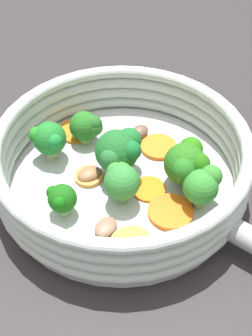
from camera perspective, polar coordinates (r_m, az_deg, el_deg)
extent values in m
plane|color=#272427|center=(0.53, 0.00, -2.18)|extent=(4.00, 4.00, 0.00)
cylinder|color=#B2B5B7|center=(0.53, 0.00, -1.67)|extent=(0.26, 0.26, 0.01)
torus|color=#ADBBB5|center=(0.52, 0.00, -0.58)|extent=(0.28, 0.28, 0.02)
torus|color=#ADBBB5|center=(0.51, 0.00, 0.60)|extent=(0.28, 0.28, 0.02)
torus|color=#ADBBB5|center=(0.50, 0.00, 1.83)|extent=(0.28, 0.28, 0.02)
torus|color=#ADBBB5|center=(0.49, 0.00, 3.12)|extent=(0.28, 0.28, 0.02)
sphere|color=#AEB1B2|center=(0.47, 10.28, -9.16)|extent=(0.01, 0.01, 0.01)
sphere|color=#AEB9BB|center=(0.50, 13.23, -5.17)|extent=(0.01, 0.01, 0.01)
cylinder|color=orange|center=(0.46, 1.30, -9.42)|extent=(0.04, 0.04, 0.01)
cylinder|color=orange|center=(0.58, -5.62, 4.54)|extent=(0.05, 0.05, 0.00)
cylinder|color=orange|center=(0.56, 4.47, 2.59)|extent=(0.04, 0.04, 0.00)
cylinder|color=orange|center=(0.49, 5.97, -5.34)|extent=(0.07, 0.07, 0.01)
cylinder|color=orange|center=(0.53, 9.62, -1.14)|extent=(0.04, 0.04, 0.00)
cylinder|color=orange|center=(0.51, 3.30, -2.58)|extent=(0.05, 0.05, 0.00)
cylinder|color=#F19541|center=(0.52, -4.11, -1.39)|extent=(0.04, 0.04, 0.01)
cylinder|color=olive|center=(0.50, 9.36, -3.82)|extent=(0.01, 0.01, 0.02)
sphere|color=#2D782A|center=(0.48, 9.63, -2.29)|extent=(0.04, 0.04, 0.04)
sphere|color=#2E7527|center=(0.48, 10.85, -0.98)|extent=(0.02, 0.02, 0.02)
sphere|color=#2D812A|center=(0.49, 10.27, -1.14)|extent=(0.02, 0.02, 0.02)
cylinder|color=#8CB662|center=(0.57, -4.54, 3.87)|extent=(0.02, 0.02, 0.01)
sphere|color=#1F611D|center=(0.56, -4.64, 5.11)|extent=(0.04, 0.04, 0.04)
sphere|color=#286720|center=(0.55, -3.45, 4.98)|extent=(0.02, 0.02, 0.02)
sphere|color=#205721|center=(0.55, -3.43, 5.40)|extent=(0.02, 0.02, 0.02)
cylinder|color=#6F8C4F|center=(0.52, 7.50, -1.13)|extent=(0.01, 0.01, 0.02)
sphere|color=#236318|center=(0.50, 7.72, 0.52)|extent=(0.05, 0.05, 0.05)
sphere|color=#24690F|center=(0.51, 8.42, 2.31)|extent=(0.03, 0.03, 0.03)
sphere|color=#1F5D0F|center=(0.49, 9.45, 0.51)|extent=(0.02, 0.02, 0.02)
sphere|color=#1F621C|center=(0.49, 7.52, -0.16)|extent=(0.03, 0.03, 0.03)
cylinder|color=#84AB64|center=(0.49, -7.07, -4.89)|extent=(0.01, 0.01, 0.01)
sphere|color=#145512|center=(0.48, -7.23, -3.71)|extent=(0.03, 0.03, 0.03)
sphere|color=#13550E|center=(0.48, -8.36, -2.95)|extent=(0.01, 0.01, 0.01)
sphere|color=#105A0E|center=(0.47, -7.56, -4.19)|extent=(0.01, 0.01, 0.01)
cylinder|color=#8DA86D|center=(0.55, -8.59, 2.07)|extent=(0.01, 0.01, 0.02)
sphere|color=#1B6B24|center=(0.53, -8.81, 3.59)|extent=(0.04, 0.04, 0.04)
sphere|color=#20731D|center=(0.53, -10.28, 3.99)|extent=(0.02, 0.02, 0.02)
sphere|color=#18732B|center=(0.52, -8.20, 3.25)|extent=(0.02, 0.02, 0.02)
cylinder|color=#628D4F|center=(0.49, -0.17, -3.31)|extent=(0.01, 0.01, 0.02)
sphere|color=#2C7632|center=(0.48, -0.17, -1.72)|extent=(0.04, 0.04, 0.04)
sphere|color=#33762E|center=(0.48, -0.71, -0.43)|extent=(0.02, 0.02, 0.02)
sphere|color=#357E30|center=(0.48, -0.53, -0.41)|extent=(0.02, 0.02, 0.02)
cylinder|color=#5F8E4F|center=(0.52, -0.61, 0.25)|extent=(0.01, 0.01, 0.02)
sphere|color=#1A5A23|center=(0.51, -0.63, 2.06)|extent=(0.05, 0.05, 0.05)
sphere|color=#225E2B|center=(0.49, -1.35, 1.22)|extent=(0.02, 0.02, 0.02)
sphere|color=#185E25|center=(0.51, 0.92, 3.42)|extent=(0.03, 0.03, 0.03)
sphere|color=#135B28|center=(0.50, 1.18, 2.39)|extent=(0.02, 0.02, 0.02)
ellipsoid|color=brown|center=(0.57, 2.18, 4.42)|extent=(0.03, 0.03, 0.01)
ellipsoid|color=#83604C|center=(0.47, -1.92, -7.19)|extent=(0.03, 0.03, 0.01)
ellipsoid|color=#8B603D|center=(0.52, -3.99, -0.76)|extent=(0.04, 0.03, 0.01)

